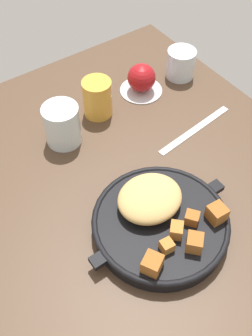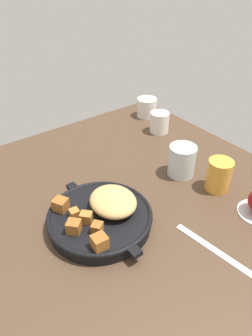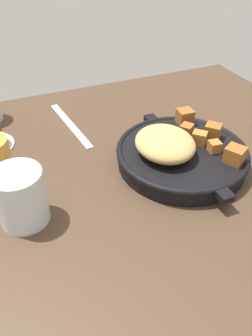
{
  "view_description": "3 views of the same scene",
  "coord_description": "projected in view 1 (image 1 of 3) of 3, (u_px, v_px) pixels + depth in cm",
  "views": [
    {
      "loc": [
        -22.68,
        -38.21,
        66.55
      ],
      "look_at": [
        6.33,
        3.22,
        4.87
      ],
      "focal_mm": 43.04,
      "sensor_mm": 36.0,
      "label": 1
    },
    {
      "loc": [
        52.05,
        -36.88,
        55.21
      ],
      "look_at": [
        -1.27,
        3.19,
        7.94
      ],
      "focal_mm": 32.85,
      "sensor_mm": 36.0,
      "label": 2
    },
    {
      "loc": [
        -39.53,
        21.01,
        40.08
      ],
      "look_at": [
        2.63,
        3.29,
        4.54
      ],
      "focal_mm": 35.7,
      "sensor_mm": 36.0,
      "label": 3
    }
  ],
  "objects": [
    {
      "name": "ground_plane",
      "position": [
        109.0,
        211.0,
        0.8
      ],
      "size": [
        94.25,
        96.93,
        2.4
      ],
      "primitive_type": "cube",
      "color": "#473323"
    },
    {
      "name": "cast_iron_skillet",
      "position": [
        159.0,
        220.0,
        0.75
      ],
      "size": [
        29.98,
        25.62,
        7.9
      ],
      "color": "black",
      "rests_on": "ground_plane"
    },
    {
      "name": "juice_glass_amber",
      "position": [
        97.0,
        98.0,
        0.93
      ],
      "size": [
        6.83,
        6.83,
        9.2
      ],
      "primitive_type": "cylinder",
      "color": "gold",
      "rests_on": "ground_plane"
    },
    {
      "name": "water_glass_short",
      "position": [
        181.0,
        64.0,
        1.03
      ],
      "size": [
        7.33,
        7.33,
        7.47
      ],
      "primitive_type": "cylinder",
      "color": "silver",
      "rests_on": "ground_plane"
    },
    {
      "name": "saucer_plate",
      "position": [
        141.0,
        90.0,
        1.02
      ],
      "size": [
        10.74,
        10.74,
        0.6
      ],
      "primitive_type": "cylinder",
      "color": "#B7BABF",
      "rests_on": "ground_plane"
    },
    {
      "name": "red_apple",
      "position": [
        141.0,
        78.0,
        0.99
      ],
      "size": [
        7.01,
        7.01,
        7.01
      ],
      "primitive_type": "sphere",
      "color": "maroon",
      "rests_on": "saucer_plate"
    },
    {
      "name": "butter_knife",
      "position": [
        195.0,
        129.0,
        0.93
      ],
      "size": [
        22.42,
        4.22,
        0.36
      ],
      "primitive_type": "cube",
      "rotation": [
        0.0,
        0.0,
        0.12
      ],
      "color": "silver",
      "rests_on": "ground_plane"
    },
    {
      "name": "water_glass_tall",
      "position": [
        62.0,
        125.0,
        0.88
      ],
      "size": [
        7.99,
        7.99,
        9.44
      ],
      "primitive_type": "cylinder",
      "color": "silver",
      "rests_on": "ground_plane"
    }
  ]
}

